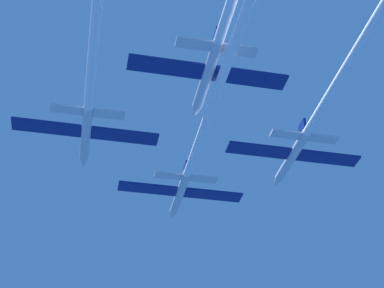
# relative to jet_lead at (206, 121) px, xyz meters

# --- Properties ---
(jet_lead) EXTENTS (20.31, 68.49, 3.36)m
(jet_lead) POSITION_rel_jet_lead_xyz_m (0.00, 0.00, 0.00)
(jet_lead) COLOR silver
(jet_left_wing) EXTENTS (20.31, 76.72, 3.36)m
(jet_left_wing) POSITION_rel_jet_lead_xyz_m (-15.93, -17.34, 0.14)
(jet_left_wing) COLOR silver
(jet_right_wing) EXTENTS (20.31, 70.69, 3.36)m
(jet_right_wing) POSITION_rel_jet_lead_xyz_m (14.62, -14.47, 0.41)
(jet_right_wing) COLOR silver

